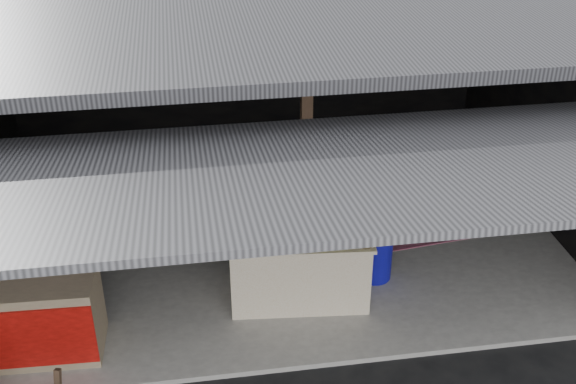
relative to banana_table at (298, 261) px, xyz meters
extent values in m
plane|color=black|center=(-0.10, -1.14, -0.48)|extent=(80.00, 80.00, 0.00)
cube|color=gray|center=(-0.10, 1.36, -0.45)|extent=(7.00, 5.00, 0.06)
cube|color=black|center=(-0.10, 3.86, 1.03)|extent=(7.00, 0.15, 2.90)
cube|color=black|center=(3.40, 1.36, 1.03)|extent=(0.15, 5.00, 2.90)
cube|color=#232326|center=(-0.10, -2.09, 2.25)|extent=(7.40, 2.47, 0.48)
cube|color=#4D3426|center=(0.20, 0.76, 1.01)|extent=(0.12, 0.12, 2.85)
cube|color=white|center=(0.00, 0.00, -0.02)|extent=(1.53, 1.00, 0.79)
cube|color=white|center=(0.00, 0.00, 0.39)|extent=(1.59, 1.07, 0.04)
cube|color=white|center=(0.15, 0.87, 0.08)|extent=(0.96, 0.70, 1.00)
cube|color=navy|center=(0.15, 0.56, 0.13)|extent=(0.70, 0.10, 0.30)
cube|color=#B21414|center=(0.15, 0.56, -0.22)|extent=(0.45, 0.07, 0.10)
cube|color=#998466|center=(-2.82, -0.51, 0.01)|extent=(1.54, 0.72, 0.85)
cube|color=red|center=(-2.82, -0.85, 0.01)|extent=(1.51, 0.08, 0.66)
cube|color=white|center=(-2.82, -0.86, 0.01)|extent=(0.52, 0.03, 0.17)
cube|color=#1A1D4F|center=(-2.82, -0.23, 0.79)|extent=(1.52, 0.11, 0.71)
cylinder|color=#0D0D96|center=(0.90, 0.16, -0.14)|extent=(0.38, 0.38, 0.56)
cylinder|color=black|center=(1.96, 1.30, -0.17)|extent=(0.03, 0.03, 0.49)
cylinder|color=black|center=(2.34, 1.38, -0.17)|extent=(0.03, 0.03, 0.49)
cylinder|color=black|center=(1.89, 1.68, -0.17)|extent=(0.03, 0.03, 0.49)
cylinder|color=black|center=(2.27, 1.75, -0.17)|extent=(0.03, 0.03, 0.49)
cube|color=black|center=(2.11, 1.53, 0.07)|extent=(0.54, 0.54, 0.04)
cube|color=black|center=(2.07, 1.74, 0.32)|extent=(0.46, 0.13, 0.50)
cube|color=maroon|center=(1.63, 1.15, -0.41)|extent=(1.61, 1.18, 0.01)
cube|color=black|center=(-0.90, 3.76, 1.43)|extent=(0.32, 0.03, 0.42)
cube|color=#4C4C59|center=(-0.90, 3.74, 1.43)|extent=(0.26, 0.02, 0.34)
cube|color=black|center=(-0.30, 3.76, 1.45)|extent=(0.32, 0.03, 0.42)
cube|color=#4C4C59|center=(-0.30, 3.74, 1.45)|extent=(0.26, 0.02, 0.34)
cube|color=black|center=(0.40, 3.76, 1.47)|extent=(0.32, 0.03, 0.42)
cube|color=#4C4C59|center=(0.40, 3.74, 1.47)|extent=(0.26, 0.02, 0.34)
camera|label=1|loc=(-1.09, -6.28, 4.53)|focal=45.00mm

